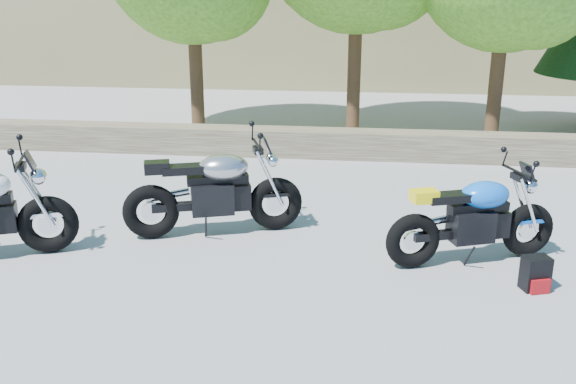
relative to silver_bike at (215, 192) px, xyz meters
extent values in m
plane|color=#929398|center=(0.79, -1.47, -0.56)|extent=(90.00, 90.00, 0.00)
cube|color=#4C4232|center=(0.79, 4.03, -0.31)|extent=(22.00, 0.55, 0.50)
cylinder|color=#382314|center=(-1.71, 5.73, 0.95)|extent=(0.28, 0.28, 3.02)
cylinder|color=#382314|center=(1.59, 6.13, 1.12)|extent=(0.28, 0.28, 3.36)
cylinder|color=#382314|center=(4.39, 5.53, 0.90)|extent=(0.28, 0.28, 2.91)
torus|color=black|center=(0.74, 0.24, -0.21)|extent=(0.72, 0.39, 0.70)
torus|color=black|center=(-0.77, -0.25, -0.21)|extent=(0.72, 0.39, 0.70)
cylinder|color=silver|center=(0.74, 0.24, -0.21)|extent=(0.24, 0.12, 0.24)
cylinder|color=silver|center=(-0.77, -0.25, -0.21)|extent=(0.24, 0.12, 0.24)
cube|color=black|center=(-0.04, -0.01, -0.08)|extent=(0.60, 0.48, 0.40)
cube|color=black|center=(0.04, 0.01, 0.17)|extent=(0.79, 0.41, 0.11)
ellipsoid|color=#A8A7AC|center=(0.11, 0.04, 0.32)|extent=(0.73, 0.60, 0.33)
cube|color=black|center=(-0.35, -0.12, 0.32)|extent=(0.60, 0.40, 0.10)
cube|color=black|center=(-0.66, -0.22, 0.36)|extent=(0.36, 0.31, 0.14)
cylinder|color=black|center=(0.53, 0.17, 0.57)|extent=(0.26, 0.70, 0.04)
sphere|color=silver|center=(0.69, 0.23, 0.39)|extent=(0.20, 0.20, 0.20)
torus|color=black|center=(-1.83, -0.83, -0.21)|extent=(0.72, 0.42, 0.70)
cylinder|color=silver|center=(-1.83, -0.83, -0.21)|extent=(0.24, 0.13, 0.24)
cylinder|color=black|center=(-2.04, -0.91, 0.57)|extent=(0.30, 0.69, 0.04)
sphere|color=silver|center=(-1.87, -0.85, 0.39)|extent=(0.20, 0.20, 0.20)
torus|color=black|center=(3.79, -0.25, -0.24)|extent=(0.66, 0.37, 0.64)
torus|color=black|center=(2.43, -0.75, -0.24)|extent=(0.66, 0.37, 0.64)
cylinder|color=silver|center=(3.79, -0.25, -0.24)|extent=(0.22, 0.11, 0.22)
cylinder|color=silver|center=(2.43, -0.75, -0.24)|extent=(0.22, 0.11, 0.22)
cube|color=black|center=(3.09, -0.51, -0.12)|extent=(0.56, 0.45, 0.36)
cube|color=black|center=(3.16, -0.48, 0.10)|extent=(0.71, 0.39, 0.10)
ellipsoid|color=blue|center=(3.22, -0.46, 0.24)|extent=(0.68, 0.56, 0.31)
cube|color=black|center=(2.81, -0.61, 0.24)|extent=(0.55, 0.38, 0.09)
cube|color=yellow|center=(2.53, -0.71, 0.28)|extent=(0.33, 0.29, 0.13)
cylinder|color=black|center=(3.60, -0.32, 0.47)|extent=(0.26, 0.63, 0.03)
sphere|color=silver|center=(3.75, -0.26, 0.30)|extent=(0.18, 0.18, 0.18)
cube|color=black|center=(3.68, -1.15, -0.38)|extent=(0.32, 0.27, 0.37)
cube|color=#9F0D12|center=(3.72, -1.26, -0.48)|extent=(0.21, 0.10, 0.15)
camera|label=1|loc=(1.84, -7.53, 2.51)|focal=40.00mm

